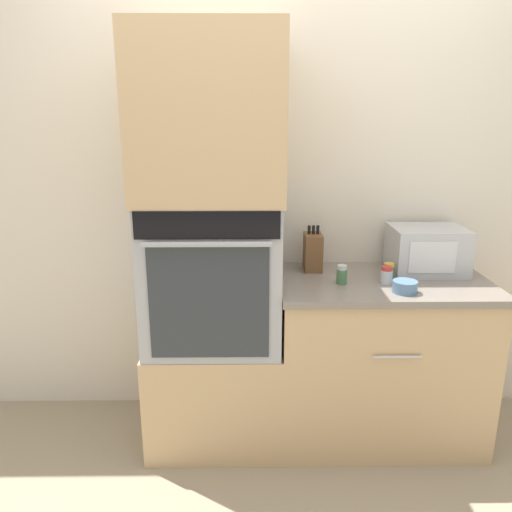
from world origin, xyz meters
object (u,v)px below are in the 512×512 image
Objects in this scene: microwave at (427,250)px; condiment_jar_near at (387,275)px; knife_block at (313,252)px; condiment_jar_mid at (342,275)px; condiment_jar_far at (389,271)px; wall_oven at (213,271)px; bowl at (405,287)px.

microwave reaches higher than condiment_jar_near.
knife_block is at bearing 176.39° from microwave.
knife_block reaches higher than microwave.
condiment_jar_mid is 1.15× the size of condiment_jar_far.
wall_oven is at bearing 176.01° from condiment_jar_near.
bowl is at bearing -11.82° from wall_oven.
microwave is (1.10, 0.13, 0.07)m from wall_oven.
condiment_jar_mid is 0.26m from condiment_jar_far.
knife_block is 0.26m from condiment_jar_mid.
microwave is at bearing 28.69° from condiment_jar_far.
wall_oven is 8.35× the size of condiment_jar_near.
condiment_jar_near is 0.07m from condiment_jar_far.
condiment_jar_near is at bearing -34.56° from knife_block.
condiment_jar_far is at bearing 15.69° from condiment_jar_mid.
microwave is 4.03× the size of condiment_jar_mid.
bowl is (0.38, -0.36, -0.07)m from knife_block.
bowl is 1.41× the size of condiment_jar_far.
condiment_jar_mid is at bearing -63.54° from knife_block.
condiment_jar_near is (0.33, -0.23, -0.06)m from knife_block.
wall_oven reaches higher than condiment_jar_far.
bowl is 0.20m from condiment_jar_far.
knife_block is 2.10× the size of bowl.
condiment_jar_mid reaches higher than condiment_jar_far.
condiment_jar_far is at bearing 0.63° from wall_oven.
knife_block reaches higher than condiment_jar_far.
wall_oven is 0.54m from knife_block.
bowl is at bearing -83.62° from condiment_jar_far.
knife_block is 2.80× the size of condiment_jar_near.
microwave is 0.52m from condiment_jar_mid.
wall_oven reaches higher than condiment_jar_near.
wall_oven is 1.11m from microwave.
knife_block reaches higher than condiment_jar_near.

